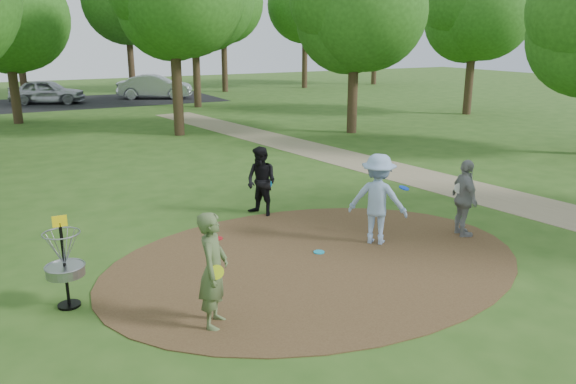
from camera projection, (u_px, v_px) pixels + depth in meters
name	position (u px, v px, depth m)	size (l,w,h in m)	color
ground	(317.00, 261.00, 10.87)	(100.00, 100.00, 0.00)	#2D5119
dirt_clearing	(317.00, 261.00, 10.87)	(8.40, 8.40, 0.02)	#47301C
footpath	(481.00, 193.00, 15.52)	(2.00, 40.00, 0.01)	#8C7A5B
parking_lot	(110.00, 100.00, 37.24)	(14.00, 8.00, 0.01)	black
player_observer_with_disc	(213.00, 270.00, 8.25)	(0.72, 0.78, 1.79)	#516339
player_throwing_with_disc	(378.00, 199.00, 11.59)	(1.51, 1.38, 1.91)	#99B6E5
player_walking_with_disc	(261.00, 182.00, 13.44)	(0.92, 1.01, 1.68)	black
player_waiting_with_disc	(465.00, 199.00, 12.02)	(0.71, 1.07, 1.69)	gray
disc_ground_cyan	(319.00, 252.00, 11.26)	(0.22, 0.22, 0.02)	#189EC2
disc_ground_red	(218.00, 238.00, 12.01)	(0.22, 0.22, 0.02)	#B4121D
car_left	(47.00, 92.00, 35.38)	(1.80, 4.46, 1.52)	#AEAFB6
car_right	(155.00, 87.00, 38.11)	(1.71, 4.89, 1.61)	#B1B4B9
disc_golf_basket	(64.00, 256.00, 8.85)	(0.63, 0.63, 1.54)	black
tree_ring	(217.00, 5.00, 17.68)	(36.75, 45.52, 9.11)	#332316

